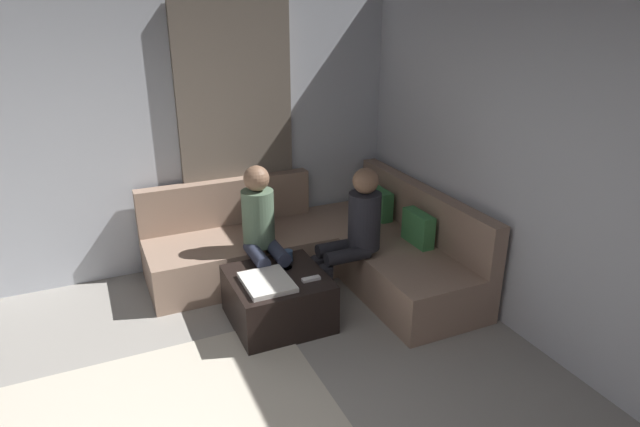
# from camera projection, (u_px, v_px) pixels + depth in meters

# --- Properties ---
(wall_back) EXTENTS (6.00, 0.12, 2.70)m
(wall_back) POSITION_uv_depth(u_px,v_px,m) (617.00, 195.00, 3.40)
(wall_back) COLOR silver
(wall_back) RESTS_ON ground_plane
(wall_left) EXTENTS (0.12, 6.00, 2.70)m
(wall_left) POSITION_uv_depth(u_px,v_px,m) (90.00, 139.00, 4.77)
(wall_left) COLOR silver
(wall_left) RESTS_ON ground_plane
(curtain_panel) EXTENTS (0.06, 1.10, 2.50)m
(curtain_panel) POSITION_uv_depth(u_px,v_px,m) (237.00, 138.00, 5.22)
(curtain_panel) COLOR #726659
(curtain_panel) RESTS_ON ground_plane
(sectional_couch) EXTENTS (2.10, 2.55, 0.87)m
(sectional_couch) POSITION_uv_depth(u_px,v_px,m) (324.00, 249.00, 5.15)
(sectional_couch) COLOR #9E7F6B
(sectional_couch) RESTS_ON ground_plane
(ottoman) EXTENTS (0.76, 0.76, 0.42)m
(ottoman) POSITION_uv_depth(u_px,v_px,m) (278.00, 299.00, 4.44)
(ottoman) COLOR black
(ottoman) RESTS_ON ground_plane
(folded_blanket) EXTENTS (0.44, 0.36, 0.04)m
(folded_blanket) POSITION_uv_depth(u_px,v_px,m) (267.00, 282.00, 4.23)
(folded_blanket) COLOR white
(folded_blanket) RESTS_ON ottoman
(coffee_mug) EXTENTS (0.08, 0.08, 0.10)m
(coffee_mug) POSITION_uv_depth(u_px,v_px,m) (288.00, 256.00, 4.60)
(coffee_mug) COLOR #334C72
(coffee_mug) RESTS_ON ottoman
(game_remote) EXTENTS (0.05, 0.15, 0.02)m
(game_remote) POSITION_uv_depth(u_px,v_px,m) (311.00, 279.00, 4.29)
(game_remote) COLOR white
(game_remote) RESTS_ON ottoman
(person_on_couch_back) EXTENTS (0.30, 0.60, 1.20)m
(person_on_couch_back) POSITION_uv_depth(u_px,v_px,m) (354.00, 231.00, 4.62)
(person_on_couch_back) COLOR black
(person_on_couch_back) RESTS_ON ground_plane
(person_on_couch_side) EXTENTS (0.60, 0.30, 1.20)m
(person_on_couch_side) POSITION_uv_depth(u_px,v_px,m) (262.00, 230.00, 4.64)
(person_on_couch_side) COLOR #2D3347
(person_on_couch_side) RESTS_ON ground_plane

